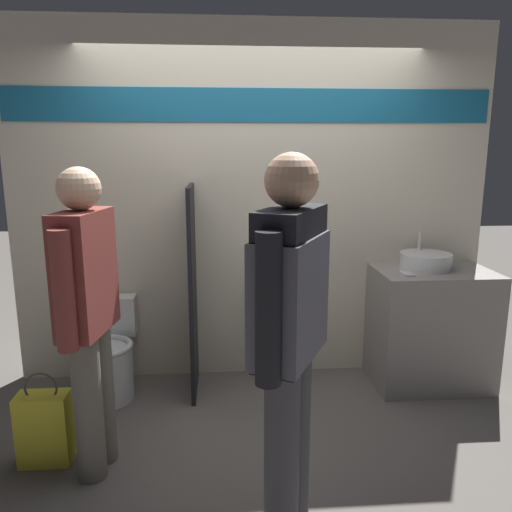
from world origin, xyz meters
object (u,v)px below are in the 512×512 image
(person_in_vest, at_px, (290,323))
(toilet, at_px, (107,358))
(shopping_bag, at_px, (45,428))
(urinal_near_counter, at_px, (277,283))
(person_with_lanyard, at_px, (88,311))
(cell_phone, at_px, (407,274))
(sink_basin, at_px, (426,261))

(person_in_vest, bearing_deg, toilet, 66.53)
(toilet, relative_size, shopping_bag, 1.51)
(person_in_vest, relative_size, shopping_bag, 3.18)
(urinal_near_counter, distance_m, toilet, 1.37)
(urinal_near_counter, bearing_deg, person_in_vest, -94.63)
(toilet, relative_size, person_with_lanyard, 0.49)
(cell_phone, height_order, person_in_vest, person_in_vest)
(urinal_near_counter, xyz_separation_m, toilet, (-1.27, -0.19, -0.49))
(toilet, distance_m, person_with_lanyard, 1.10)
(shopping_bag, bearing_deg, person_with_lanyard, -13.11)
(sink_basin, distance_m, toilet, 2.47)
(toilet, xyz_separation_m, person_with_lanyard, (0.13, -0.87, 0.65))
(sink_basin, distance_m, person_in_vest, 1.92)
(person_with_lanyard, xyz_separation_m, shopping_bag, (-0.31, 0.07, -0.72))
(urinal_near_counter, relative_size, person_with_lanyard, 0.69)
(shopping_bag, bearing_deg, sink_basin, 19.12)
(cell_phone, relative_size, toilet, 0.17)
(urinal_near_counter, relative_size, person_in_vest, 0.66)
(sink_basin, bearing_deg, cell_phone, -139.78)
(person_in_vest, height_order, shopping_bag, person_in_vest)
(cell_phone, bearing_deg, shopping_bag, -163.15)
(shopping_bag, bearing_deg, person_in_vest, -23.84)
(person_in_vest, relative_size, person_with_lanyard, 1.04)
(sink_basin, xyz_separation_m, cell_phone, (-0.21, -0.17, -0.05))
(toilet, bearing_deg, urinal_near_counter, 8.36)
(sink_basin, height_order, cell_phone, sink_basin)
(sink_basin, bearing_deg, person_with_lanyard, -156.89)
(cell_phone, xyz_separation_m, shopping_bag, (-2.35, -0.71, -0.69))
(sink_basin, bearing_deg, shopping_bag, -160.88)
(cell_phone, height_order, toilet, cell_phone)
(sink_basin, bearing_deg, person_in_vest, -130.08)
(cell_phone, height_order, shopping_bag, cell_phone)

